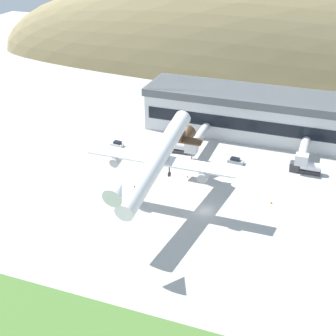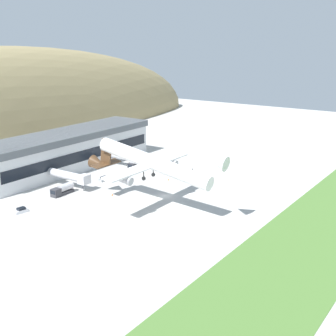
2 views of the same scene
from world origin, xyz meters
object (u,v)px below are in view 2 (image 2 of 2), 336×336
box_truck (137,164)px  service_car_0 (105,179)px  terminal_building (68,148)px  fuel_truck (63,190)px  jetway_0 (70,176)px  traffic_cone_0 (168,179)px  jetway_1 (126,157)px  service_car_1 (21,211)px  service_car_2 (171,162)px  cargo_airplane (151,163)px  traffic_cone_1 (112,194)px

box_truck → service_car_0: bearing=-177.2°
terminal_building → service_car_0: bearing=-100.3°
service_car_0 → fuel_truck: fuel_truck is taller
jetway_0 → traffic_cone_0: bearing=-40.3°
jetway_1 → fuel_truck: (-35.74, -4.24, -2.47)m
jetway_0 → box_truck: (31.16, -2.68, -2.47)m
service_car_1 → service_car_2: service_car_2 is taller
terminal_building → service_car_2: terminal_building is taller
service_car_0 → service_car_1: (-35.95, -1.37, 0.00)m
service_car_2 → jetway_0: bearing=167.9°
cargo_airplane → service_car_1: 38.42m
jetway_0 → fuel_truck: bearing=-155.7°
fuel_truck → traffic_cone_0: (30.94, -18.53, -1.24)m
jetway_1 → service_car_1: jetway_1 is taller
service_car_2 → traffic_cone_0: 22.38m
cargo_airplane → fuel_truck: (-6.21, 29.55, -11.66)m
service_car_1 → traffic_cone_0: bearing=-18.5°
box_truck → jetway_1: bearing=108.0°
fuel_truck → box_truck: (37.12, 0.01, 0.00)m
jetway_0 → box_truck: size_ratio=2.07×
terminal_building → jetway_1: terminal_building is taller
jetway_1 → service_car_2: jetway_1 is taller
jetway_0 → service_car_0: bearing=-16.4°
jetway_1 → traffic_cone_1: 33.00m
fuel_truck → traffic_cone_1: (8.00, -13.25, -1.24)m
service_car_1 → terminal_building: bearing=29.6°
traffic_cone_0 → service_car_1: bearing=161.5°
service_car_1 → service_car_2: (67.70, -4.44, 0.04)m
cargo_airplane → box_truck: 44.34m
terminal_building → jetway_0: terminal_building is taller
service_car_2 → traffic_cone_0: bearing=-148.1°
box_truck → traffic_cone_0: 19.58m
jetway_0 → traffic_cone_0: 32.98m
terminal_building → jetway_1: size_ratio=5.30×
traffic_cone_0 → service_car_2: bearing=31.9°
service_car_0 → traffic_cone_0: size_ratio=8.10×
box_truck → traffic_cone_1: (-29.12, -13.25, -1.24)m
service_car_1 → traffic_cone_1: size_ratio=7.12×
service_car_0 → jetway_0: bearing=163.6°
box_truck → traffic_cone_1: box_truck is taller
service_car_0 → traffic_cone_0: service_car_0 is taller
fuel_truck → traffic_cone_0: size_ratio=14.06×
fuel_truck → traffic_cone_1: 15.53m
terminal_building → traffic_cone_0: (8.85, -38.93, -7.52)m
service_car_0 → traffic_cone_1: (-10.19, -12.34, -0.34)m
jetway_1 → traffic_cone_1: jetway_1 is taller
terminal_building → traffic_cone_0: bearing=-77.2°
service_car_1 → jetway_1: bearing=6.9°
cargo_airplane → traffic_cone_0: cargo_airplane is taller
service_car_2 → traffic_cone_0: (-19.00, -11.82, -0.39)m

